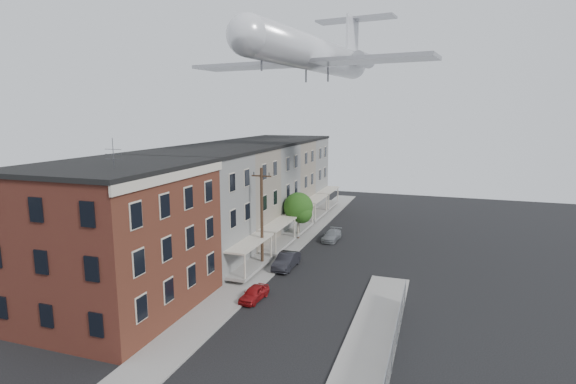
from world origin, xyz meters
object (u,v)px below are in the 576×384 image
utility_pole (262,217)px  car_far (332,235)px  airplane (316,54)px  street_tree (299,209)px  car_near (254,293)px  car_mid (287,261)px

utility_pole → car_far: (3.80, 10.72, -4.13)m
car_far → airplane: size_ratio=0.13×
street_tree → car_near: 16.85m
car_near → car_mid: size_ratio=0.75×
car_near → street_tree: bearing=101.4°
airplane → street_tree: bearing=-168.7°
utility_pole → street_tree: utility_pole is taller
car_near → airplane: (-0.11, 16.83, 18.97)m
car_mid → airplane: (-0.11, 9.44, 18.82)m
car_near → airplane: airplane is taller
utility_pole → car_mid: bearing=21.7°
car_near → airplane: bearing=95.9°
car_near → car_far: size_ratio=0.82×
street_tree → car_far: size_ratio=1.38×
car_mid → car_far: bearing=80.5°
street_tree → airplane: airplane is taller
utility_pole → car_far: utility_pole is taller
car_mid → airplane: bearing=91.4°
car_near → car_mid: bearing=95.6°
utility_pole → car_mid: utility_pole is taller
utility_pole → car_near: 8.04m
utility_pole → airplane: (1.89, 10.24, 14.83)m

